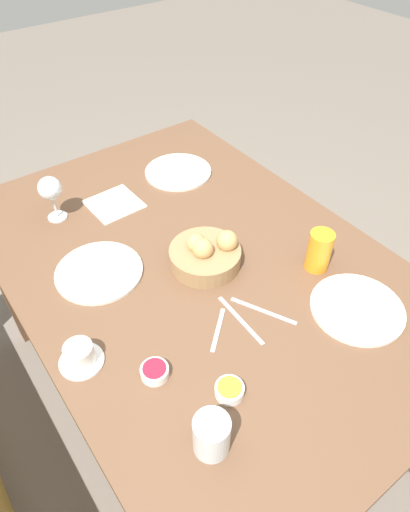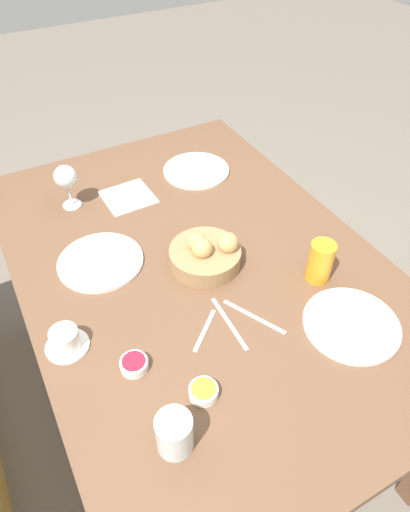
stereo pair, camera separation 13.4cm
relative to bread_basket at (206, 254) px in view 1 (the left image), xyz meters
name	(u,v)px [view 1 (the left image)]	position (x,y,z in m)	size (l,w,h in m)	color
ground_plane	(199,392)	(0.02, 0.02, -0.80)	(10.00, 10.00, 0.00)	#6B6056
dining_table	(197,280)	(0.02, 0.02, -0.12)	(1.51, 1.02, 0.76)	brown
bread_basket	(206,254)	(0.00, 0.00, 0.00)	(0.21, 0.21, 0.11)	#99754C
plate_near_left	(357,308)	(-0.39, -0.22, -0.03)	(0.25, 0.25, 0.01)	silver
plate_near_right	(178,172)	(0.46, -0.20, -0.03)	(0.25, 0.25, 0.01)	silver
plate_far_center	(99,272)	(0.15, 0.28, -0.03)	(0.26, 0.26, 0.01)	silver
juice_glass	(319,251)	(-0.20, -0.25, 0.03)	(0.07, 0.07, 0.13)	orange
water_tumbler	(212,435)	(-0.45, 0.32, 0.01)	(0.08, 0.08, 0.10)	silver
wine_glass	(50,190)	(0.47, 0.27, 0.07)	(0.08, 0.08, 0.16)	silver
coffee_cup	(80,355)	(-0.10, 0.45, -0.01)	(0.11, 0.11, 0.06)	white
jam_bowl_berry	(155,371)	(-0.24, 0.33, -0.02)	(0.07, 0.07, 0.03)	white
jam_bowl_honey	(229,390)	(-0.38, 0.21, -0.02)	(0.07, 0.07, 0.03)	white
fork_silver	(263,311)	(-0.24, -0.01, -0.04)	(0.18, 0.09, 0.00)	#B7B7BC
knife_silver	(240,320)	(-0.23, 0.06, -0.04)	(0.19, 0.02, 0.00)	#B7B7BC
spoon_coffee	(218,330)	(-0.22, 0.12, -0.04)	(0.10, 0.11, 0.00)	#B7B7BC
napkin	(114,204)	(0.42, 0.08, -0.04)	(0.17, 0.17, 0.00)	silver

